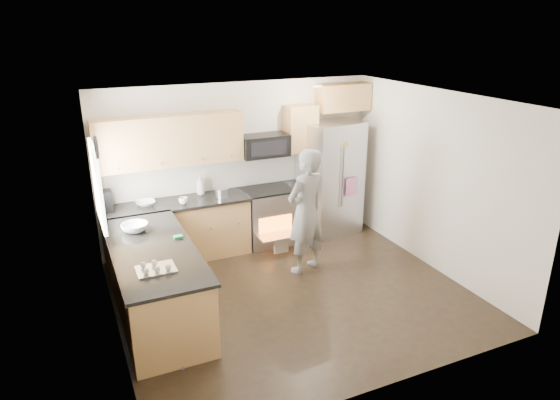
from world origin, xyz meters
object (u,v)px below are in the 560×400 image
stove_range (267,204)px  dish_rack (189,348)px  refrigerator (330,178)px  person (306,212)px

stove_range → dish_rack: (-1.95, -2.37, -0.60)m
stove_range → refrigerator: (1.15, 0.01, 0.28)m
stove_range → person: person is taller
person → dish_rack: person is taller
dish_rack → stove_range: bearing=50.5°
stove_range → refrigerator: 1.19m
refrigerator → dish_rack: (-3.10, -2.37, -0.89)m
refrigerator → person: (-1.04, -1.14, -0.04)m
person → dish_rack: 2.55m
stove_range → refrigerator: size_ratio=0.93×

